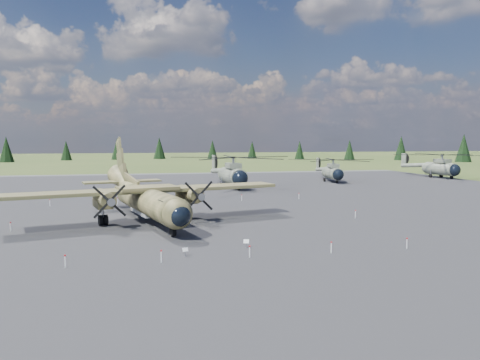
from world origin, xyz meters
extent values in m
plane|color=#4A5626|center=(0.00, 0.00, 0.00)|extent=(500.00, 500.00, 0.00)
cube|color=#56565B|center=(0.00, 10.00, 0.00)|extent=(120.00, 120.00, 0.04)
cylinder|color=#35361D|center=(-4.43, 1.41, 2.14)|extent=(6.62, 16.88, 2.61)
sphere|color=#35361D|center=(-2.38, -6.72, 2.14)|extent=(3.10, 3.10, 2.55)
sphere|color=black|center=(-2.26, -7.21, 2.09)|extent=(2.28, 2.28, 1.88)
cube|color=black|center=(-2.74, -5.27, 2.84)|extent=(2.17, 1.90, 0.51)
cone|color=#35361D|center=(-7.11, 12.06, 3.12)|extent=(4.04, 6.83, 3.92)
cube|color=#929496|center=(-4.65, 2.31, 1.07)|extent=(3.08, 5.85, 0.47)
cube|color=#343D1F|center=(-4.54, 1.86, 3.21)|extent=(26.95, 9.66, 0.33)
cube|color=#35361D|center=(-4.54, 1.86, 3.41)|extent=(6.23, 4.61, 0.33)
cylinder|color=#35361D|center=(-8.53, 0.57, 2.70)|extent=(2.54, 5.03, 1.40)
cube|color=#35361D|center=(-8.72, 1.29, 2.09)|extent=(2.13, 3.41, 0.74)
cone|color=gray|center=(-7.79, -2.37, 2.70)|extent=(0.89, 0.99, 0.71)
cylinder|color=black|center=(-8.72, 1.29, 0.51)|extent=(1.04, 1.19, 1.02)
cylinder|color=#35361D|center=(-0.41, 2.61, 2.70)|extent=(2.54, 5.03, 1.40)
cube|color=#35361D|center=(-0.59, 3.33, 2.09)|extent=(2.13, 3.41, 0.74)
cone|color=gray|center=(0.33, -0.32, 2.70)|extent=(0.89, 0.99, 0.71)
cylinder|color=black|center=(-0.59, 3.33, 0.51)|extent=(1.04, 1.19, 1.02)
cube|color=#35361D|center=(-6.24, 8.63, 3.68)|extent=(1.97, 6.88, 1.56)
cube|color=#343D1F|center=(-7.22, 12.51, 3.16)|extent=(9.17, 4.17, 0.20)
cylinder|color=gray|center=(-2.65, -5.63, 1.19)|extent=(0.16, 0.16, 0.84)
cylinder|color=black|center=(-2.65, -5.63, 0.51)|extent=(0.53, 0.92, 0.87)
cylinder|color=gray|center=(9.86, 31.39, 2.07)|extent=(3.55, 8.28, 2.80)
sphere|color=black|center=(10.24, 27.38, 2.01)|extent=(2.80, 2.80, 2.57)
sphere|color=gray|center=(9.48, 35.40, 2.07)|extent=(2.80, 2.80, 2.57)
cube|color=gray|center=(9.90, 30.94, 3.86)|extent=(2.23, 3.74, 0.84)
cylinder|color=gray|center=(9.90, 30.94, 4.70)|extent=(0.44, 0.44, 1.12)
cylinder|color=gray|center=(9.08, 39.57, 2.46)|extent=(1.84, 9.60, 1.60)
cube|color=gray|center=(8.69, 43.75, 3.86)|extent=(0.39, 1.58, 2.68)
cylinder|color=black|center=(9.08, 43.78, 3.86)|extent=(0.34, 2.90, 2.91)
cylinder|color=black|center=(10.18, 28.05, 0.45)|extent=(0.38, 0.79, 0.76)
cylinder|color=black|center=(8.23, 32.58, 0.45)|extent=(0.42, 0.92, 0.89)
cylinder|color=gray|center=(8.23, 32.58, 1.03)|extent=(0.17, 0.17, 1.62)
cylinder|color=black|center=(11.24, 32.87, 0.45)|extent=(0.42, 0.92, 0.89)
cylinder|color=gray|center=(11.24, 32.87, 1.03)|extent=(0.17, 0.17, 1.62)
cylinder|color=gray|center=(31.00, 39.24, 1.71)|extent=(2.95, 6.84, 2.31)
sphere|color=black|center=(30.67, 35.94, 1.66)|extent=(2.32, 2.32, 2.12)
sphere|color=gray|center=(31.32, 42.55, 1.71)|extent=(2.32, 2.32, 2.12)
cube|color=gray|center=(30.96, 38.87, 3.18)|extent=(1.85, 3.09, 0.69)
cylinder|color=gray|center=(30.96, 38.87, 3.87)|extent=(0.36, 0.36, 0.92)
cylinder|color=gray|center=(31.67, 45.99, 2.03)|extent=(1.55, 7.91, 1.32)
cube|color=gray|center=(32.01, 49.43, 3.18)|extent=(0.33, 1.31, 2.21)
cylinder|color=black|center=(32.33, 49.40, 3.18)|extent=(0.29, 2.39, 2.40)
cylinder|color=black|center=(30.72, 36.49, 0.37)|extent=(0.32, 0.65, 0.63)
cylinder|color=black|center=(29.87, 40.47, 0.37)|extent=(0.35, 0.76, 0.74)
cylinder|color=gray|center=(29.87, 40.47, 0.85)|extent=(0.14, 0.14, 1.34)
cylinder|color=black|center=(32.34, 40.22, 0.37)|extent=(0.35, 0.76, 0.74)
cylinder|color=gray|center=(32.34, 40.22, 0.85)|extent=(0.14, 0.14, 1.34)
cylinder|color=gray|center=(57.14, 43.11, 1.97)|extent=(3.58, 7.92, 2.66)
sphere|color=black|center=(57.61, 39.31, 1.91)|extent=(2.73, 2.73, 2.44)
sphere|color=gray|center=(56.67, 46.90, 1.97)|extent=(2.73, 2.73, 2.44)
cube|color=gray|center=(57.19, 42.69, 3.67)|extent=(2.21, 3.60, 0.80)
cylinder|color=gray|center=(57.19, 42.69, 4.46)|extent=(0.43, 0.43, 1.06)
cylinder|color=gray|center=(56.18, 50.86, 2.34)|extent=(2.01, 9.11, 1.52)
cube|color=gray|center=(55.68, 54.81, 3.67)|extent=(0.42, 1.51, 2.55)
cylinder|color=black|center=(56.05, 54.86, 3.67)|extent=(0.40, 2.75, 2.76)
cylinder|color=black|center=(57.54, 39.94, 0.43)|extent=(0.38, 0.75, 0.72)
cylinder|color=black|center=(55.56, 44.19, 0.43)|extent=(0.42, 0.88, 0.85)
cylinder|color=gray|center=(55.56, 44.19, 0.98)|extent=(0.17, 0.17, 1.54)
cylinder|color=black|center=(58.41, 44.55, 0.43)|extent=(0.42, 0.88, 0.85)
cylinder|color=gray|center=(58.41, 44.55, 0.98)|extent=(0.17, 0.17, 1.54)
cube|color=gray|center=(-2.29, -12.17, 0.24)|extent=(0.09, 0.09, 0.49)
cube|color=white|center=(-2.29, -12.21, 0.48)|extent=(0.42, 0.27, 0.28)
cube|color=gray|center=(2.42, -10.60, 0.26)|extent=(0.09, 0.09, 0.52)
cube|color=white|center=(2.42, -10.65, 0.51)|extent=(0.45, 0.30, 0.29)
cylinder|color=white|center=(-10.00, -13.50, 0.40)|extent=(0.07, 0.07, 0.80)
cylinder|color=#B21217|center=(-10.00, -13.50, 0.80)|extent=(0.12, 0.12, 0.10)
cylinder|color=white|center=(-4.00, -13.50, 0.40)|extent=(0.07, 0.07, 0.80)
cylinder|color=#B21217|center=(-4.00, -13.50, 0.80)|extent=(0.12, 0.12, 0.10)
cylinder|color=white|center=(2.00, -13.50, 0.40)|extent=(0.07, 0.07, 0.80)
cylinder|color=#B21217|center=(2.00, -13.50, 0.80)|extent=(0.12, 0.12, 0.10)
cylinder|color=white|center=(8.00, -13.50, 0.40)|extent=(0.07, 0.07, 0.80)
cylinder|color=#B21217|center=(8.00, -13.50, 0.80)|extent=(0.12, 0.12, 0.10)
cylinder|color=white|center=(14.00, -13.50, 0.40)|extent=(0.07, 0.07, 0.80)
cylinder|color=#B21217|center=(14.00, -13.50, 0.80)|extent=(0.12, 0.12, 0.10)
cylinder|color=white|center=(-16.00, 16.00, 0.40)|extent=(0.07, 0.07, 0.80)
cylinder|color=#B21217|center=(-16.00, 16.00, 0.80)|extent=(0.12, 0.12, 0.10)
cylinder|color=white|center=(-8.00, 16.00, 0.40)|extent=(0.07, 0.07, 0.80)
cylinder|color=#B21217|center=(-8.00, 16.00, 0.80)|extent=(0.12, 0.12, 0.10)
cylinder|color=white|center=(0.00, 16.00, 0.40)|extent=(0.07, 0.07, 0.80)
cylinder|color=#B21217|center=(0.00, 16.00, 0.80)|extent=(0.12, 0.12, 0.10)
cylinder|color=white|center=(8.00, 16.00, 0.40)|extent=(0.07, 0.07, 0.80)
cylinder|color=#B21217|center=(8.00, 16.00, 0.80)|extent=(0.12, 0.12, 0.10)
cylinder|color=white|center=(16.00, 16.00, 0.40)|extent=(0.07, 0.07, 0.80)
cylinder|color=#B21217|center=(16.00, 16.00, 0.80)|extent=(0.12, 0.12, 0.10)
cylinder|color=white|center=(-16.50, 0.00, 0.40)|extent=(0.07, 0.07, 0.80)
cylinder|color=#B21217|center=(-16.50, 0.00, 0.80)|extent=(0.12, 0.12, 0.10)
cylinder|color=white|center=(16.50, 0.00, 0.40)|extent=(0.07, 0.07, 0.80)
cylinder|color=#B21217|center=(16.50, 0.00, 0.80)|extent=(0.12, 0.12, 0.10)
cone|color=black|center=(111.31, 105.84, 5.15)|extent=(5.77, 5.77, 10.30)
cone|color=black|center=(97.92, 125.59, 4.84)|extent=(5.42, 5.42, 9.69)
cone|color=black|center=(78.35, 131.28, 4.08)|extent=(4.57, 4.57, 8.16)
cone|color=black|center=(61.65, 144.15, 3.84)|extent=(4.30, 4.30, 7.67)
cone|color=black|center=(43.09, 152.97, 3.78)|extent=(4.24, 4.24, 7.57)
cone|color=black|center=(26.02, 155.09, 4.01)|extent=(4.49, 4.49, 8.01)
cone|color=black|center=(3.63, 158.37, 4.60)|extent=(5.16, 5.16, 9.21)
cone|color=black|center=(-13.57, 153.73, 4.44)|extent=(4.97, 4.97, 8.87)
cone|color=black|center=(-33.22, 152.15, 3.89)|extent=(4.36, 4.36, 7.78)
cone|color=black|center=(-52.10, 140.15, 4.67)|extent=(5.23, 5.23, 9.34)
camera|label=1|loc=(-5.38, -44.18, 8.08)|focal=35.00mm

